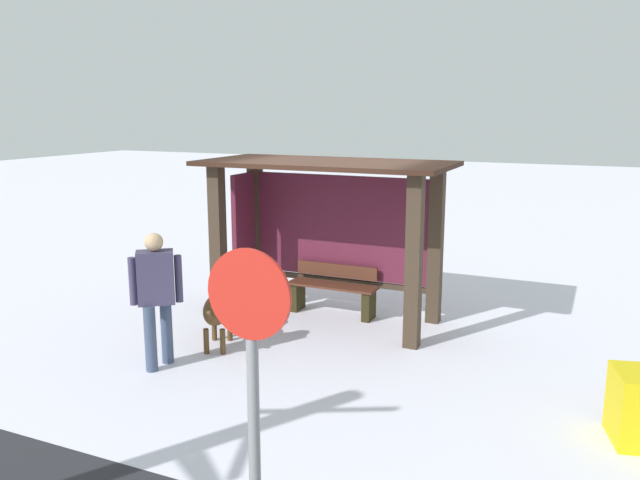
# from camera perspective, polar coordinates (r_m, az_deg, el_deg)

# --- Properties ---
(ground_plane) EXTENTS (60.00, 60.00, 0.00)m
(ground_plane) POSITION_cam_1_polar(r_m,az_deg,el_deg) (9.56, 0.49, -7.08)
(ground_plane) COLOR white
(bus_shelter) EXTENTS (3.55, 1.69, 2.34)m
(bus_shelter) POSITION_cam_1_polar(r_m,az_deg,el_deg) (9.39, 0.42, 2.56)
(bus_shelter) COLOR #3B2E21
(bus_shelter) RESTS_ON ground
(bench_left_inside) EXTENTS (1.37, 0.37, 0.75)m
(bench_left_inside) POSITION_cam_1_polar(r_m,az_deg,el_deg) (9.71, 1.17, -4.58)
(bench_left_inside) COLOR #512A1C
(bench_left_inside) RESTS_ON ground
(person_walking) EXTENTS (0.54, 0.49, 1.65)m
(person_walking) POSITION_cam_1_polar(r_m,az_deg,el_deg) (7.83, -14.39, -4.32)
(person_walking) COLOR #403A59
(person_walking) RESTS_ON ground
(dog) EXTENTS (0.62, 1.10, 0.74)m
(dog) POSITION_cam_1_polar(r_m,az_deg,el_deg) (8.53, -9.01, -5.92)
(dog) COLOR #52381E
(dog) RESTS_ON ground
(street_sign) EXTENTS (0.44, 0.06, 2.44)m
(street_sign) POSITION_cam_1_polar(r_m,az_deg,el_deg) (3.27, -5.96, -16.68)
(street_sign) COLOR gray
(street_sign) RESTS_ON ground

